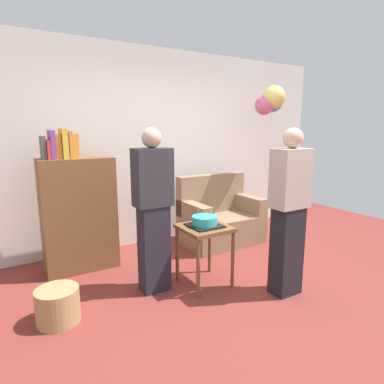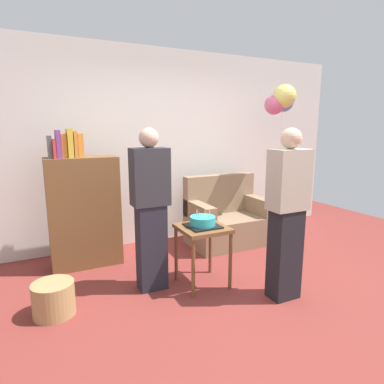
{
  "view_description": "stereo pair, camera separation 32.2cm",
  "coord_description": "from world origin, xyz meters",
  "views": [
    {
      "loc": [
        -1.93,
        -2.24,
        1.63
      ],
      "look_at": [
        -0.14,
        0.71,
        0.95
      ],
      "focal_mm": 30.65,
      "sensor_mm": 36.0,
      "label": 1
    },
    {
      "loc": [
        -1.65,
        -2.4,
        1.63
      ],
      "look_at": [
        -0.14,
        0.71,
        0.95
      ],
      "focal_mm": 30.65,
      "sensor_mm": 36.0,
      "label": 2
    }
  ],
  "objects": [
    {
      "name": "handbag",
      "position": [
        1.32,
        0.72,
        0.1
      ],
      "size": [
        0.28,
        0.14,
        0.2
      ],
      "primitive_type": "ellipsoid",
      "color": "#473328",
      "rests_on": "ground_plane"
    },
    {
      "name": "bookshelf",
      "position": [
        -1.16,
        1.52,
        0.69
      ],
      "size": [
        0.8,
        0.36,
        1.62
      ],
      "color": "brown",
      "rests_on": "ground_plane"
    },
    {
      "name": "wall_back",
      "position": [
        0.0,
        2.05,
        1.35
      ],
      "size": [
        6.0,
        0.1,
        2.7
      ],
      "primitive_type": "cube",
      "color": "silver",
      "rests_on": "ground_plane"
    },
    {
      "name": "couch",
      "position": [
        0.77,
        1.44,
        0.34
      ],
      "size": [
        1.1,
        0.7,
        0.96
      ],
      "color": "#8C7054",
      "rests_on": "ground_plane"
    },
    {
      "name": "side_table",
      "position": [
        -0.14,
        0.46,
        0.53
      ],
      "size": [
        0.48,
        0.48,
        0.63
      ],
      "color": "brown",
      "rests_on": "ground_plane"
    },
    {
      "name": "person_holding_cake",
      "position": [
        0.44,
        -0.12,
        0.83
      ],
      "size": [
        0.36,
        0.22,
        1.63
      ],
      "rotation": [
        0.0,
        0.0,
        2.82
      ],
      "color": "black",
      "rests_on": "ground_plane"
    },
    {
      "name": "balloon_bunch",
      "position": [
        1.5,
        1.26,
        2.0
      ],
      "size": [
        0.45,
        0.4,
        2.21
      ],
      "color": "silver",
      "rests_on": "ground_plane"
    },
    {
      "name": "birthday_cake",
      "position": [
        -0.14,
        0.46,
        0.68
      ],
      "size": [
        0.32,
        0.32,
        0.17
      ],
      "color": "black",
      "rests_on": "side_table"
    },
    {
      "name": "person_blowing_candles",
      "position": [
        -0.64,
        0.61,
        0.83
      ],
      "size": [
        0.36,
        0.22,
        1.63
      ],
      "rotation": [
        0.0,
        0.0,
        0.29
      ],
      "color": "#23232D",
      "rests_on": "ground_plane"
    },
    {
      "name": "wicker_basket",
      "position": [
        -1.59,
        0.51,
        0.15
      ],
      "size": [
        0.36,
        0.36,
        0.3
      ],
      "primitive_type": "cylinder",
      "color": "#A88451",
      "rests_on": "ground_plane"
    },
    {
      "name": "ground_plane",
      "position": [
        0.0,
        0.0,
        0.0
      ],
      "size": [
        8.0,
        8.0,
        0.0
      ],
      "primitive_type": "plane",
      "color": "maroon"
    }
  ]
}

